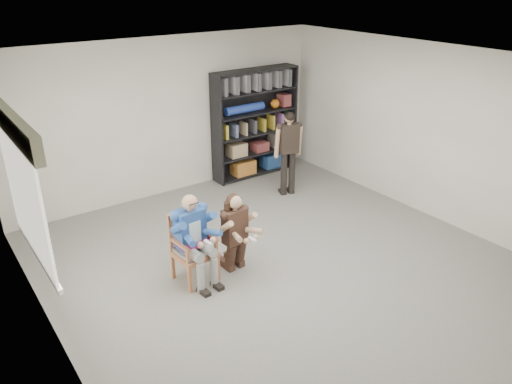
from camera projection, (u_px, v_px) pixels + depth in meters
room_shell at (297, 179)px, 6.26m from camera, size 6.00×7.00×2.80m
floor at (293, 273)px, 6.83m from camera, size 6.00×7.00×0.01m
window_left at (26, 191)px, 5.34m from camera, size 0.16×2.00×1.75m
armchair at (194, 248)px, 6.51m from camera, size 0.59×0.57×0.95m
seated_man at (194, 239)px, 6.45m from camera, size 0.59×0.78×1.24m
kneeling_woman at (236, 233)px, 6.69m from camera, size 0.53×0.79×1.13m
bookshelf at (255, 123)px, 9.74m from camera, size 1.80×0.38×2.10m
standing_man at (288, 154)px, 8.93m from camera, size 0.53×0.38×1.56m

